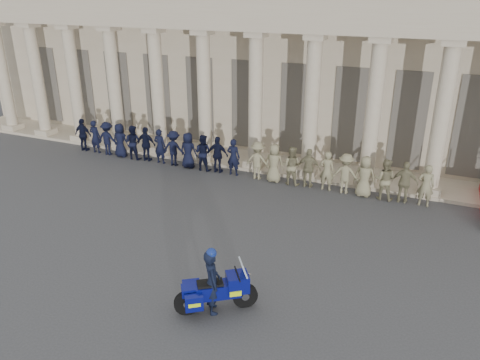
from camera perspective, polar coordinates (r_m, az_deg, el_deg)
name	(u,v)px	position (r m, az deg, el deg)	size (l,w,h in m)	color
ground	(200,256)	(15.36, -4.92, -9.25)	(90.00, 90.00, 0.00)	#3B3B3D
building	(323,55)	(27.14, 10.05, 14.72)	(40.00, 12.50, 9.00)	tan
officer_rank	(228,156)	(21.45, -1.51, 2.92)	(17.73, 0.65, 1.73)	black
motorcycle	(217,290)	(12.72, -2.83, -13.28)	(1.93, 1.58, 1.45)	black
rider	(212,281)	(12.52, -3.44, -12.15)	(0.74, 0.80, 1.92)	black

